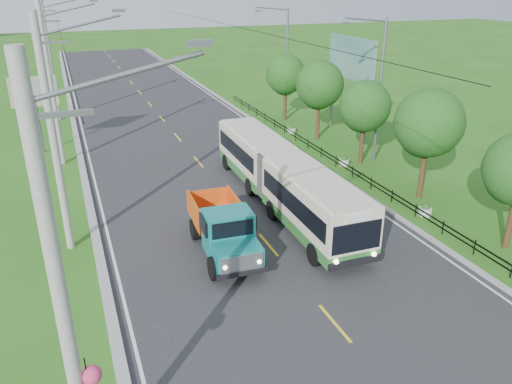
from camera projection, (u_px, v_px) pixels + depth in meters
ground at (334, 323)px, 17.30m from camera, size 240.00×240.00×0.00m
road at (191, 153)px, 34.47m from camera, size 14.00×120.00×0.02m
curb_left at (82, 165)px, 32.05m from camera, size 0.40×120.00×0.15m
curb_right at (285, 141)px, 36.84m from camera, size 0.30×120.00×0.10m
edge_line_left at (91, 165)px, 32.25m from camera, size 0.12×120.00×0.00m
edge_line_right at (279, 143)px, 36.69m from camera, size 0.12×120.00×0.00m
centre_dash at (335, 323)px, 17.29m from camera, size 0.12×2.20×0.00m
railing_right at (336, 162)px, 31.87m from camera, size 0.04×40.00×0.60m
pole_nearest at (65, 304)px, 10.06m from camera, size 3.51×0.44×10.00m
pole_near at (54, 137)px, 20.30m from camera, size 3.51×0.32×10.00m
pole_mid at (52, 85)px, 30.60m from camera, size 3.51×0.32×10.00m
pole_far at (50, 59)px, 40.91m from camera, size 3.51×0.32×10.00m
tree_third at (428, 126)px, 26.03m from camera, size 3.60×3.62×6.00m
tree_fourth at (364, 109)px, 31.34m from camera, size 3.24×3.31×5.40m
tree_fifth at (319, 87)px, 36.38m from camera, size 3.48×3.52×5.80m
tree_back at (285, 76)px, 41.61m from camera, size 3.30×3.36×5.50m
streetlight_mid at (378, 87)px, 30.96m from camera, size 3.02×0.20×9.07m
streetlight_far at (285, 58)px, 42.99m from camera, size 3.02×0.20×9.07m
planter_near at (425, 210)px, 25.21m from camera, size 0.64×0.64×0.67m
planter_mid at (344, 161)px, 32.08m from camera, size 0.64×0.64×0.67m
planter_far at (292, 130)px, 38.95m from camera, size 0.64×0.64×0.67m
billboard_left at (34, 97)px, 33.24m from camera, size 3.00×0.20×5.20m
billboard_right at (351, 65)px, 36.50m from camera, size 0.24×6.00×7.30m
bus at (282, 175)px, 25.77m from camera, size 2.64×14.83×2.86m
dump_truck at (223, 226)px, 21.31m from camera, size 2.40×5.61×2.31m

